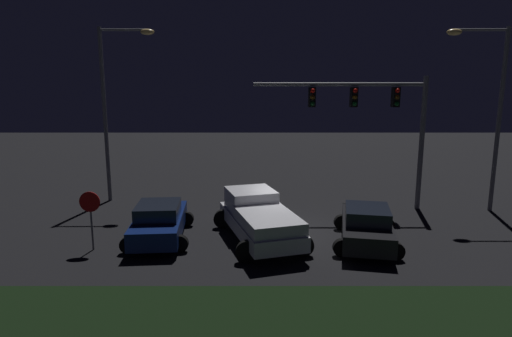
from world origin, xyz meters
TOP-DOWN VIEW (x-y plane):
  - ground_plane at (0.00, 0.00)m, footprint 80.00×80.00m
  - pickup_truck at (-1.07, -1.20)m, footprint 3.89×5.75m
  - car_sedan at (3.09, -1.72)m, footprint 3.02×4.66m
  - car_sedan_far at (-4.98, -1.18)m, footprint 2.71×4.53m
  - traffic_signal_gantry at (4.48, 3.25)m, footprint 8.32×0.56m
  - street_lamp_left at (-8.43, 4.79)m, footprint 2.85×0.44m
  - street_lamp_right at (9.78, 2.86)m, footprint 2.91×0.44m
  - stop_sign at (-7.22, -2.34)m, footprint 0.76×0.08m

SIDE VIEW (x-z plane):
  - ground_plane at x=0.00m, z-range 0.00..0.00m
  - car_sedan at x=3.09m, z-range -0.02..1.49m
  - car_sedan_far at x=-4.98m, z-range -0.02..1.49m
  - pickup_truck at x=-1.07m, z-range 0.10..1.90m
  - stop_sign at x=-7.22m, z-range 0.45..2.68m
  - traffic_signal_gantry at x=4.48m, z-range 1.65..8.15m
  - street_lamp_right at x=9.78m, z-range 1.11..9.79m
  - street_lamp_left at x=-8.43m, z-range 1.11..10.05m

